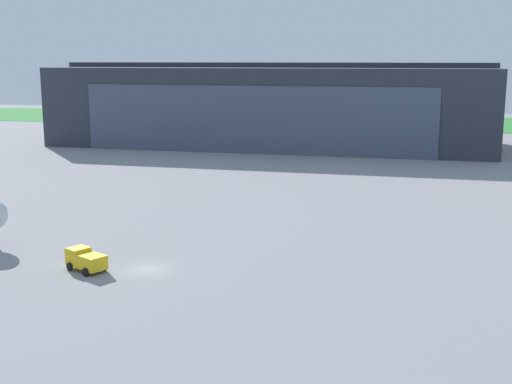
% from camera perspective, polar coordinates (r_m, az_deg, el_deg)
% --- Properties ---
extents(ground_plane, '(440.00, 440.00, 0.00)m').
position_cam_1_polar(ground_plane, '(70.62, -9.37, -6.58)').
color(ground_plane, gray).
extents(grass_field_strip, '(440.00, 56.00, 0.08)m').
position_cam_1_polar(grass_field_strip, '(237.49, 7.33, 6.09)').
color(grass_field_strip, '#348237').
rests_on(grass_field_strip, ground_plane).
extents(maintenance_hangar, '(108.44, 37.81, 20.73)m').
position_cam_1_polar(maintenance_hangar, '(170.70, 1.34, 7.46)').
color(maintenance_hangar, '#2D333D').
rests_on(maintenance_hangar, ground_plane).
extents(pushback_tractor, '(5.08, 3.98, 2.22)m').
position_cam_1_polar(pushback_tractor, '(71.19, -14.45, -5.65)').
color(pushback_tractor, yellow).
rests_on(pushback_tractor, ground_plane).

